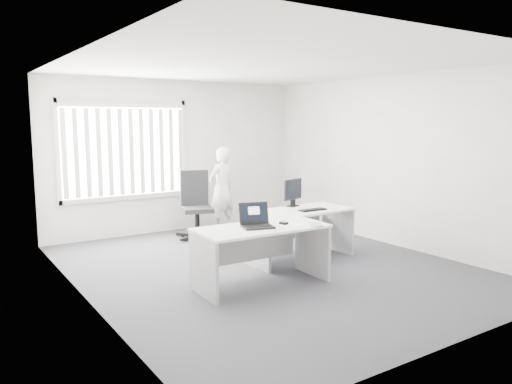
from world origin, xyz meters
TOP-DOWN VIEW (x-y plane):
  - ground at (0.00, 0.00)m, footprint 6.00×6.00m
  - wall_back at (0.00, 3.00)m, footprint 5.00×0.02m
  - wall_front at (0.00, -3.00)m, footprint 5.00×0.02m
  - wall_left at (-2.50, 0.00)m, footprint 0.02×6.00m
  - wall_right at (2.50, 0.00)m, footprint 0.02×6.00m
  - ceiling at (0.00, 0.00)m, footprint 5.00×6.00m
  - window at (-1.00, 2.96)m, footprint 2.32×0.06m
  - blinds at (-1.00, 2.90)m, footprint 2.20×0.10m
  - desk_near at (-0.52, -0.62)m, footprint 1.68×0.83m
  - desk_far at (0.64, 0.10)m, footprint 1.65×0.80m
  - office_chair at (-0.01, 2.18)m, footprint 0.84×0.84m
  - person at (0.61, 2.37)m, footprint 0.66×0.52m
  - laptop at (-0.60, -0.66)m, footprint 0.45×0.43m
  - paper_sheet at (-0.13, -0.74)m, footprint 0.32×0.26m
  - mouse at (-0.20, -0.66)m, footprint 0.08×0.12m
  - booklet at (0.12, -0.91)m, footprint 0.25×0.27m
  - keyboard at (0.78, -0.05)m, footprint 0.44×0.16m
  - monitor at (0.76, 0.40)m, footprint 0.44×0.25m

SIDE VIEW (x-z plane):
  - ground at x=0.00m, z-range 0.00..0.00m
  - office_chair at x=-0.01m, z-range -0.22..0.96m
  - desk_far at x=0.64m, z-range 0.16..0.91m
  - desk_near at x=-0.52m, z-range 0.17..0.92m
  - keyboard at x=0.78m, z-range 0.74..0.76m
  - paper_sheet at x=-0.13m, z-range 0.75..0.76m
  - booklet at x=0.12m, z-range 0.75..0.76m
  - mouse at x=-0.20m, z-range 0.76..0.80m
  - person at x=0.61m, z-range 0.00..1.59m
  - laptop at x=-0.60m, z-range 0.75..1.05m
  - monitor at x=0.76m, z-range 0.74..1.17m
  - wall_back at x=0.00m, z-range 0.00..2.80m
  - wall_front at x=0.00m, z-range 0.00..2.80m
  - wall_left at x=-2.50m, z-range 0.00..2.80m
  - wall_right at x=2.50m, z-range 0.00..2.80m
  - blinds at x=-1.00m, z-range 0.77..2.27m
  - window at x=-1.00m, z-range 0.67..2.43m
  - ceiling at x=0.00m, z-range 2.79..2.81m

